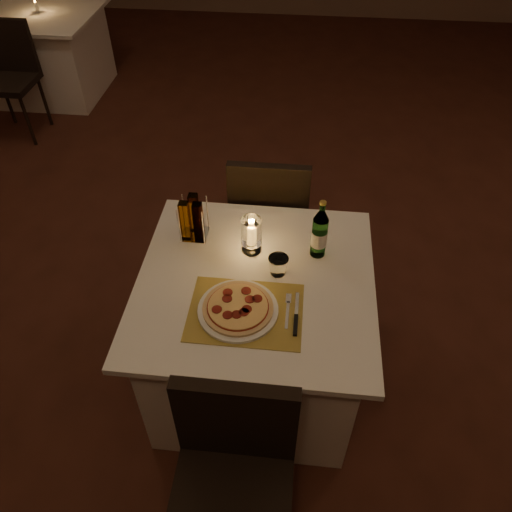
# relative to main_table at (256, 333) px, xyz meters

# --- Properties ---
(floor) EXTENTS (8.00, 10.00, 0.02)m
(floor) POSITION_rel_main_table_xyz_m (-0.00, 0.48, -0.38)
(floor) COLOR #492117
(floor) RESTS_ON ground
(main_table) EXTENTS (1.00, 1.00, 0.74)m
(main_table) POSITION_rel_main_table_xyz_m (0.00, 0.00, 0.00)
(main_table) COLOR white
(main_table) RESTS_ON ground
(chair_near) EXTENTS (0.42, 0.42, 0.90)m
(chair_near) POSITION_rel_main_table_xyz_m (-0.00, -0.71, 0.18)
(chair_near) COLOR black
(chair_near) RESTS_ON ground
(chair_far) EXTENTS (0.42, 0.42, 0.90)m
(chair_far) POSITION_rel_main_table_xyz_m (-0.00, 0.71, 0.18)
(chair_far) COLOR black
(chair_far) RESTS_ON ground
(placemat) EXTENTS (0.45, 0.34, 0.00)m
(placemat) POSITION_rel_main_table_xyz_m (-0.02, -0.18, 0.37)
(placemat) COLOR #A78D3A
(placemat) RESTS_ON main_table
(plate) EXTENTS (0.32, 0.32, 0.01)m
(plate) POSITION_rel_main_table_xyz_m (-0.05, -0.18, 0.38)
(plate) COLOR white
(plate) RESTS_ON placemat
(pizza) EXTENTS (0.28, 0.28, 0.02)m
(pizza) POSITION_rel_main_table_xyz_m (-0.05, -0.18, 0.39)
(pizza) COLOR #D8B77F
(pizza) RESTS_ON plate
(fork) EXTENTS (0.02, 0.18, 0.00)m
(fork) POSITION_rel_main_table_xyz_m (0.14, -0.15, 0.37)
(fork) COLOR silver
(fork) RESTS_ON placemat
(knife) EXTENTS (0.02, 0.22, 0.01)m
(knife) POSITION_rel_main_table_xyz_m (0.18, -0.21, 0.37)
(knife) COLOR black
(knife) RESTS_ON placemat
(tumbler) EXTENTS (0.09, 0.09, 0.09)m
(tumbler) POSITION_rel_main_table_xyz_m (0.09, 0.05, 0.41)
(tumbler) COLOR white
(tumbler) RESTS_ON main_table
(water_bottle) EXTENTS (0.07, 0.07, 0.29)m
(water_bottle) POSITION_rel_main_table_xyz_m (0.26, 0.19, 0.48)
(water_bottle) COLOR #5C9B53
(water_bottle) RESTS_ON main_table
(hurricane_candle) EXTENTS (0.09, 0.09, 0.17)m
(hurricane_candle) POSITION_rel_main_table_xyz_m (-0.04, 0.18, 0.47)
(hurricane_candle) COLOR white
(hurricane_candle) RESTS_ON main_table
(cruet_caddy) EXTENTS (0.12, 0.12, 0.21)m
(cruet_caddy) POSITION_rel_main_table_xyz_m (-0.31, 0.24, 0.46)
(cruet_caddy) COLOR white
(cruet_caddy) RESTS_ON main_table
(neighbor_table_left) EXTENTS (1.00, 1.00, 0.74)m
(neighbor_table_left) POSITION_rel_main_table_xyz_m (-2.28, 3.03, 0.00)
(neighbor_table_left) COLOR white
(neighbor_table_left) RESTS_ON ground
(neighbor_chair_la) EXTENTS (0.42, 0.42, 0.90)m
(neighbor_chair_la) POSITION_rel_main_table_xyz_m (-2.28, 2.32, 0.18)
(neighbor_chair_la) COLOR black
(neighbor_chair_la) RESTS_ON ground
(neighbor_chair_lb) EXTENTS (0.42, 0.42, 0.90)m
(neighbor_chair_lb) POSITION_rel_main_table_xyz_m (-2.28, 3.75, 0.18)
(neighbor_chair_lb) COLOR black
(neighbor_chair_lb) RESTS_ON ground
(neighbor_candle_left) EXTENTS (0.03, 0.03, 0.11)m
(neighbor_candle_left) POSITION_rel_main_table_xyz_m (-2.28, 3.03, 0.41)
(neighbor_candle_left) COLOR white
(neighbor_candle_left) RESTS_ON neighbor_table_left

